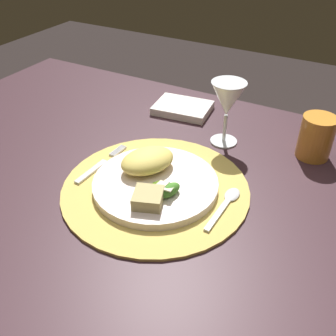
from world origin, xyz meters
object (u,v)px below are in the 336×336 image
at_px(napkin, 183,108).
at_px(amber_tumbler, 316,137).
at_px(dining_table, 175,245).
at_px(fork, 99,165).
at_px(dinner_plate, 155,184).
at_px(spoon, 227,201).
at_px(wine_glass, 227,101).

height_order(napkin, amber_tumbler, amber_tumbler).
distance_m(dining_table, fork, 0.25).
bearing_deg(fork, napkin, 83.97).
xyz_separation_m(dining_table, dinner_plate, (-0.02, -0.04, 0.20)).
distance_m(dining_table, spoon, 0.22).
bearing_deg(spoon, amber_tumbler, 67.42).
xyz_separation_m(dining_table, napkin, (-0.13, 0.28, 0.19)).
xyz_separation_m(fork, amber_tumbler, (0.38, 0.27, 0.04)).
distance_m(dinner_plate, spoon, 0.14).
bearing_deg(fork, amber_tumbler, 35.06).
relative_size(dining_table, spoon, 10.86).
xyz_separation_m(fork, wine_glass, (0.19, 0.22, 0.10)).
xyz_separation_m(napkin, amber_tumbler, (0.34, -0.05, 0.04)).
height_order(spoon, napkin, napkin).
bearing_deg(napkin, dinner_plate, -71.86).
bearing_deg(spoon, fork, -175.43).
relative_size(spoon, wine_glass, 0.90).
xyz_separation_m(dinner_plate, fork, (-0.14, 0.00, -0.01)).
distance_m(fork, napkin, 0.32).
xyz_separation_m(wine_glass, amber_tumbler, (0.19, 0.04, -0.06)).
bearing_deg(wine_glass, fork, -129.69).
bearing_deg(dining_table, dinner_plate, -118.57).
relative_size(napkin, amber_tumbler, 1.51).
bearing_deg(fork, spoon, 4.57).
height_order(dining_table, spoon, spoon).
bearing_deg(fork, dinner_plate, -1.35).
bearing_deg(dining_table, napkin, 114.59).
bearing_deg(dining_table, wine_glass, 82.00).
bearing_deg(dinner_plate, fork, 178.65).
xyz_separation_m(fork, spoon, (0.28, 0.02, 0.00)).
bearing_deg(wine_glass, napkin, 149.34).
distance_m(dining_table, wine_glass, 0.34).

